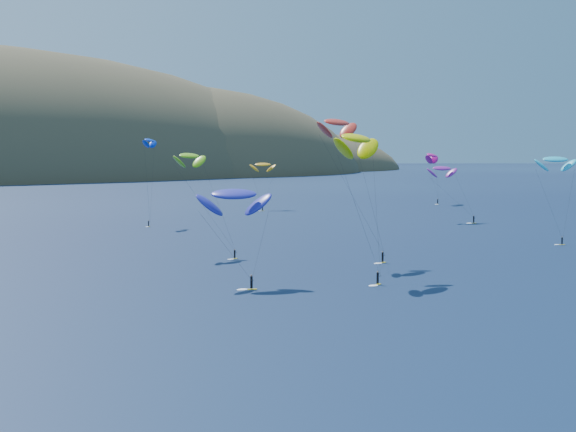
# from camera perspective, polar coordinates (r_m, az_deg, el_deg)

# --- Properties ---
(kitesurfer_2) EXTENTS (12.37, 13.93, 25.80)m
(kitesurfer_2) POSITION_cam_1_polar(r_m,az_deg,el_deg) (131.57, 4.86, 5.53)
(kitesurfer_2) COLOR yellow
(kitesurfer_2) RESTS_ON ground
(kitesurfer_3) EXTENTS (9.03, 14.16, 21.65)m
(kitesurfer_3) POSITION_cam_1_polar(r_m,az_deg,el_deg) (158.91, -7.02, 4.26)
(kitesurfer_3) COLOR yellow
(kitesurfer_3) RESTS_ON ground
(kitesurfer_4) EXTENTS (7.00, 6.92, 24.83)m
(kitesurfer_4) POSITION_cam_1_polar(r_m,az_deg,el_deg) (218.83, -9.83, 5.31)
(kitesurfer_4) COLOR yellow
(kitesurfer_4) RESTS_ON ground
(kitesurfer_5) EXTENTS (10.06, 10.64, 20.90)m
(kitesurfer_5) POSITION_cam_1_polar(r_m,az_deg,el_deg) (189.82, 18.48, 3.84)
(kitesurfer_5) COLOR yellow
(kitesurfer_5) RESTS_ON ground
(kitesurfer_6) EXTENTS (9.45, 13.45, 17.51)m
(kitesurfer_6) POSITION_cam_1_polar(r_m,az_deg,el_deg) (232.17, 10.89, 3.34)
(kitesurfer_6) COLOR yellow
(kitesurfer_6) RESTS_ON ground
(kitesurfer_8) EXTENTS (11.55, 10.85, 20.99)m
(kitesurfer_8) POSITION_cam_1_polar(r_m,az_deg,el_deg) (304.62, 10.18, 4.28)
(kitesurfer_8) COLOR yellow
(kitesurfer_8) RESTS_ON ground
(kitesurfer_9) EXTENTS (11.41, 10.65, 28.43)m
(kitesurfer_9) POSITION_cam_1_polar(r_m,az_deg,el_deg) (148.88, 3.49, 6.65)
(kitesurfer_9) COLOR yellow
(kitesurfer_9) RESTS_ON ground
(kitesurfer_10) EXTENTS (12.09, 11.46, 17.02)m
(kitesurfer_10) POSITION_cam_1_polar(r_m,az_deg,el_deg) (124.46, -3.87, 1.56)
(kitesurfer_10) COLOR yellow
(kitesurfer_10) RESTS_ON ground
(kitesurfer_11) EXTENTS (10.20, 12.14, 17.46)m
(kitesurfer_11) POSITION_cam_1_polar(r_m,az_deg,el_deg) (273.37, -1.80, 3.68)
(kitesurfer_11) COLOR yellow
(kitesurfer_11) RESTS_ON ground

